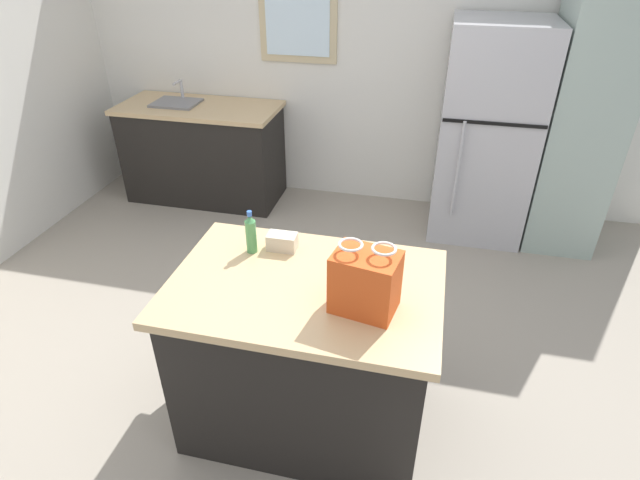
{
  "coord_description": "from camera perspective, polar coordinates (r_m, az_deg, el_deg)",
  "views": [
    {
      "loc": [
        0.65,
        -2.2,
        2.29
      ],
      "look_at": [
        0.16,
        -0.1,
        0.94
      ],
      "focal_mm": 28.68,
      "sensor_mm": 36.0,
      "label": 1
    }
  ],
  "objects": [
    {
      "name": "small_box",
      "position": [
        2.55,
        -4.24,
        -0.19
      ],
      "size": [
        0.15,
        0.09,
        0.08
      ],
      "primitive_type": "cube",
      "rotation": [
        0.0,
        0.0,
        0.02
      ],
      "color": "beige",
      "rests_on": "kitchen_island"
    },
    {
      "name": "sink_counter",
      "position": [
        5.0,
        -12.89,
        9.62
      ],
      "size": [
        1.44,
        0.67,
        1.08
      ],
      "color": "black",
      "rests_on": "ground"
    },
    {
      "name": "refrigerator",
      "position": [
        4.37,
        18.14,
        11.2
      ],
      "size": [
        0.74,
        0.76,
        1.71
      ],
      "color": "#B7B7BC",
      "rests_on": "ground"
    },
    {
      "name": "bottle",
      "position": [
        2.52,
        -7.71,
        0.69
      ],
      "size": [
        0.05,
        0.05,
        0.23
      ],
      "color": "#4C9956",
      "rests_on": "kitchen_island"
    },
    {
      "name": "shopping_bag",
      "position": [
        2.12,
        5.07,
        -4.65
      ],
      "size": [
        0.3,
        0.24,
        0.31
      ],
      "color": "#DB511E",
      "rests_on": "kitchen_island"
    },
    {
      "name": "tall_cabinet",
      "position": [
        4.41,
        27.31,
        12.52
      ],
      "size": [
        0.54,
        0.68,
        2.15
      ],
      "color": "#9EB2A8",
      "rests_on": "ground"
    },
    {
      "name": "kitchen_island",
      "position": [
        2.62,
        -1.54,
        -12.63
      ],
      "size": [
        1.24,
        0.85,
        0.89
      ],
      "color": "black",
      "rests_on": "ground"
    },
    {
      "name": "back_wall",
      "position": [
        4.69,
        5.12,
        19.7
      ],
      "size": [
        5.21,
        0.13,
        2.6
      ],
      "color": "silver",
      "rests_on": "ground"
    },
    {
      "name": "ground",
      "position": [
        3.24,
        -2.42,
        -13.07
      ],
      "size": [
        6.25,
        6.25,
        0.0
      ],
      "primitive_type": "plane",
      "color": "#9E9384"
    }
  ]
}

